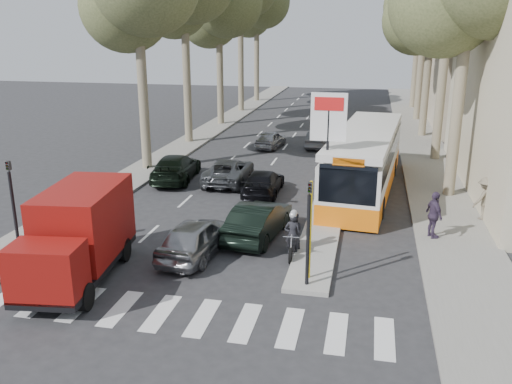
# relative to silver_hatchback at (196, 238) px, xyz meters

# --- Properties ---
(ground) EXTENTS (120.00, 120.00, 0.00)m
(ground) POSITION_rel_silver_hatchback_xyz_m (1.10, -0.29, -0.72)
(ground) COLOR #28282B
(ground) RESTS_ON ground
(sidewalk_right) EXTENTS (3.20, 70.00, 0.12)m
(sidewalk_right) POSITION_rel_silver_hatchback_xyz_m (9.70, 24.71, -0.66)
(sidewalk_right) COLOR gray
(sidewalk_right) RESTS_ON ground
(median_left) EXTENTS (2.40, 64.00, 0.12)m
(median_left) POSITION_rel_silver_hatchback_xyz_m (-6.90, 27.71, -0.66)
(median_left) COLOR gray
(median_left) RESTS_ON ground
(traffic_island) EXTENTS (1.50, 26.00, 0.16)m
(traffic_island) POSITION_rel_silver_hatchback_xyz_m (4.35, 10.71, -0.64)
(traffic_island) COLOR gray
(traffic_island) RESTS_ON ground
(building_far) EXTENTS (11.00, 20.00, 16.00)m
(building_far) POSITION_rel_silver_hatchback_xyz_m (16.60, 33.71, 7.28)
(building_far) COLOR #B7A88E
(building_far) RESTS_ON ground
(billboard) EXTENTS (1.50, 12.10, 5.60)m
(billboard) POSITION_rel_silver_hatchback_xyz_m (4.35, 4.71, 2.98)
(billboard) COLOR yellow
(billboard) RESTS_ON ground
(traffic_light_island) EXTENTS (0.16, 0.41, 3.60)m
(traffic_light_island) POSITION_rel_silver_hatchback_xyz_m (4.35, -1.79, 1.77)
(traffic_light_island) COLOR black
(traffic_light_island) RESTS_ON ground
(traffic_light_left) EXTENTS (0.16, 0.41, 3.60)m
(traffic_light_left) POSITION_rel_silver_hatchback_xyz_m (-6.50, -1.29, 1.77)
(traffic_light_left) COLOR black
(traffic_light_left) RESTS_ON ground
(tree_l_c) EXTENTS (7.40, 7.20, 13.71)m
(tree_l_c) POSITION_rel_silver_hatchback_xyz_m (-6.67, 27.82, 9.32)
(tree_l_c) COLOR #6B604C
(tree_l_c) RESTS_ON ground
(tree_l_e) EXTENTS (7.40, 7.20, 14.49)m
(tree_l_e) POSITION_rel_silver_hatchback_xyz_m (-6.87, 43.82, 10.01)
(tree_l_e) COLOR #6B604C
(tree_l_e) RESTS_ON ground
(tree_r_c) EXTENTS (7.40, 7.20, 13.32)m
(tree_r_c) POSITION_rel_silver_hatchback_xyz_m (10.13, 25.82, 8.97)
(tree_r_c) COLOR #6B604C
(tree_r_c) RESTS_ON ground
(tree_r_e) EXTENTS (7.40, 7.20, 14.10)m
(tree_r_e) POSITION_rel_silver_hatchback_xyz_m (10.33, 41.82, 9.66)
(tree_r_e) COLOR #6B604C
(tree_r_e) RESTS_ON ground
(silver_hatchback) EXTENTS (2.12, 4.37, 1.44)m
(silver_hatchback) POSITION_rel_silver_hatchback_xyz_m (0.00, 0.00, 0.00)
(silver_hatchback) COLOR gray
(silver_hatchback) RESTS_ON ground
(dark_hatchback) EXTENTS (2.13, 4.64, 1.48)m
(dark_hatchback) POSITION_rel_silver_hatchback_xyz_m (1.90, 2.28, 0.02)
(dark_hatchback) COLOR black
(dark_hatchback) RESTS_ON ground
(queue_car_a) EXTENTS (2.36, 4.82, 1.32)m
(queue_car_a) POSITION_rel_silver_hatchback_xyz_m (-1.37, 9.89, -0.06)
(queue_car_a) COLOR #4B4E52
(queue_car_a) RESTS_ON ground
(queue_car_b) EXTENTS (1.82, 4.30, 1.24)m
(queue_car_b) POSITION_rel_silver_hatchback_xyz_m (0.91, 8.14, -0.10)
(queue_car_b) COLOR black
(queue_car_b) RESTS_ON ground
(queue_car_c) EXTENTS (1.90, 3.73, 1.22)m
(queue_car_c) POSITION_rel_silver_hatchback_xyz_m (-0.76, 19.16, -0.11)
(queue_car_c) COLOR #989AA0
(queue_car_c) RESTS_ON ground
(queue_car_d) EXTENTS (1.36, 3.65, 1.19)m
(queue_car_d) POSITION_rel_silver_hatchback_xyz_m (2.43, 19.96, -0.12)
(queue_car_d) COLOR #4B4D52
(queue_car_d) RESTS_ON ground
(queue_car_e) EXTENTS (2.53, 5.17, 1.45)m
(queue_car_e) POSITION_rel_silver_hatchback_xyz_m (-4.35, 9.73, 0.00)
(queue_car_e) COLOR black
(queue_car_e) RESTS_ON ground
(red_truck) EXTENTS (2.80, 5.91, 3.04)m
(red_truck) POSITION_rel_silver_hatchback_xyz_m (-3.18, -2.60, 0.89)
(red_truck) COLOR black
(red_truck) RESTS_ON ground
(city_bus) EXTENTS (3.88, 12.53, 3.25)m
(city_bus) POSITION_rel_silver_hatchback_xyz_m (5.90, 9.72, 0.99)
(city_bus) COLOR orange
(city_bus) RESTS_ON ground
(motorcycle) EXTENTS (0.75, 2.03, 1.73)m
(motorcycle) POSITION_rel_silver_hatchback_xyz_m (3.49, 0.97, 0.06)
(motorcycle) COLOR black
(motorcycle) RESTS_ON ground
(pedestrian_near) EXTENTS (0.93, 1.23, 1.90)m
(pedestrian_near) POSITION_rel_silver_hatchback_xyz_m (8.74, 3.44, 0.35)
(pedestrian_near) COLOR #41324C
(pedestrian_near) RESTS_ON sidewalk_right
(pedestrian_far) EXTENTS (1.28, 1.17, 1.87)m
(pedestrian_far) POSITION_rel_silver_hatchback_xyz_m (11.10, 6.19, 0.33)
(pedestrian_far) COLOR #6D6352
(pedestrian_far) RESTS_ON sidewalk_right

